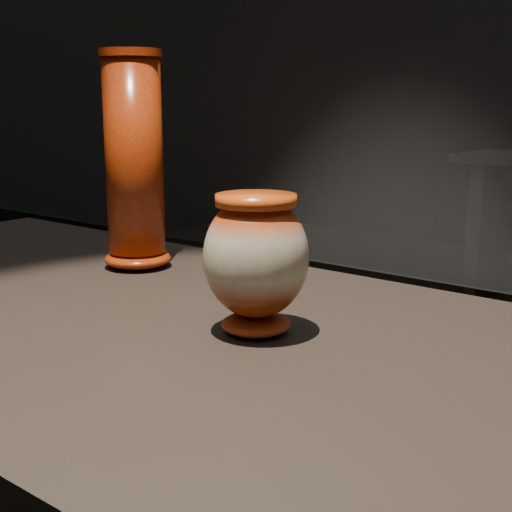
# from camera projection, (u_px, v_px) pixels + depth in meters

# --- Properties ---
(display_plinth) EXTENTS (2.00, 0.80, 0.90)m
(display_plinth) POSITION_uv_depth(u_px,v_px,m) (202.00, 500.00, 1.06)
(display_plinth) COLOR black
(display_plinth) RESTS_ON ground
(main_vase) EXTENTS (0.18, 0.18, 0.19)m
(main_vase) POSITION_uv_depth(u_px,v_px,m) (256.00, 259.00, 0.95)
(main_vase) COLOR maroon
(main_vase) RESTS_ON display_plinth
(tall_vase) EXTENTS (0.16, 0.16, 0.40)m
(tall_vase) POSITION_uv_depth(u_px,v_px,m) (134.00, 165.00, 1.32)
(tall_vase) COLOR #B8420C
(tall_vase) RESTS_ON display_plinth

